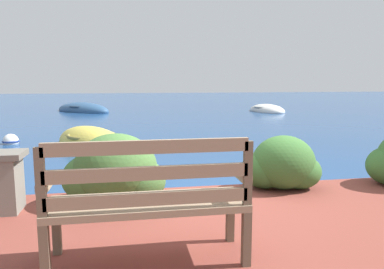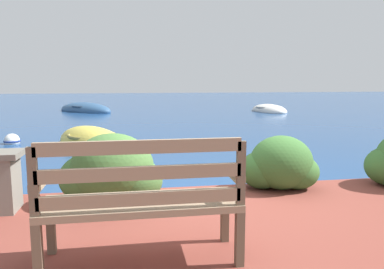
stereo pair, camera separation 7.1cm
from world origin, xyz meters
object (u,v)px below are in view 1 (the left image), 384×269
at_px(mooring_buoy, 11,141).
at_px(rowboat_nearest, 92,145).
at_px(rowboat_far, 83,110).
at_px(rowboat_mid, 267,110).
at_px(park_bench, 148,198).

bearing_deg(mooring_buoy, rowboat_nearest, -26.22).
height_order(rowboat_nearest, rowboat_far, rowboat_nearest).
bearing_deg(mooring_buoy, rowboat_far, 85.65).
distance_m(rowboat_nearest, mooring_buoy, 2.21).
bearing_deg(rowboat_mid, rowboat_nearest, -48.57).
bearing_deg(park_bench, rowboat_far, 96.04).
distance_m(park_bench, rowboat_nearest, 6.09).
distance_m(park_bench, rowboat_far, 16.30).
bearing_deg(rowboat_nearest, rowboat_mid, -70.34).
relative_size(rowboat_nearest, mooring_buoy, 7.55).
xyz_separation_m(park_bench, rowboat_far, (-2.21, 16.13, -0.64)).
distance_m(park_bench, rowboat_mid, 16.15).
height_order(park_bench, mooring_buoy, park_bench).
relative_size(park_bench, rowboat_far, 0.44).
xyz_separation_m(rowboat_nearest, mooring_buoy, (-1.99, 0.98, -0.01)).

